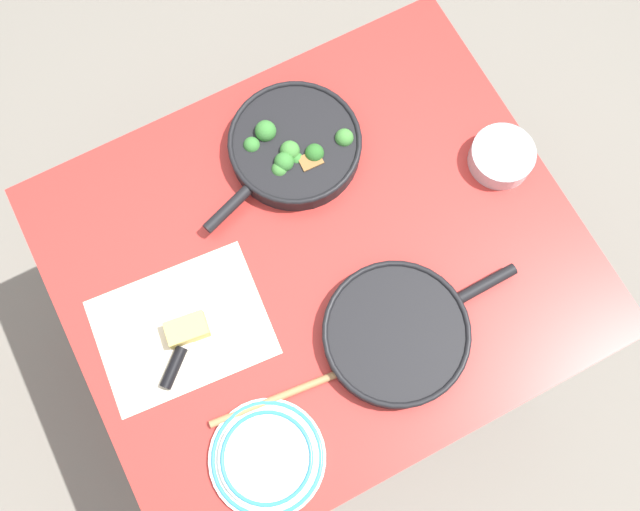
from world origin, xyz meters
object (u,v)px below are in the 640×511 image
Objects in this scene: prep_bowl_steel at (502,157)px; dinner_plate_stack at (267,458)px; skillet_eggs at (397,333)px; skillet_broccoli at (294,146)px; cheese_block at (187,330)px; grater_knife at (182,348)px; wooden_spoon at (327,378)px.

dinner_plate_stack is at bearing 24.12° from prep_bowl_steel.
skillet_eggs reaches higher than dinner_plate_stack.
cheese_block is (0.37, 0.26, -0.01)m from skillet_broccoli.
grater_knife is at bearing 4.03° from prep_bowl_steel.
skillet_broccoli is 0.50m from wooden_spoon.
grater_knife is at bearing 154.94° from skillet_eggs.
skillet_eggs is 2.18× the size of grater_knife.
dinner_plate_stack is (0.17, 0.08, 0.01)m from wooden_spoon.
skillet_broccoli is 0.45m from prep_bowl_steel.
skillet_eggs reaches higher than cheese_block.
prep_bowl_steel is (-0.76, -0.03, 0.00)m from cheese_block.
skillet_eggs is at bearing 30.78° from prep_bowl_steel.
skillet_broccoli reaches higher than skillet_eggs.
skillet_broccoli is at bearing -145.55° from cheese_block.
wooden_spoon is at bearing -176.90° from skillet_eggs.
prep_bowl_steel reaches higher than wooden_spoon.
dinner_plate_stack is (-0.03, 0.30, -0.01)m from cheese_block.
cheese_block is 0.39× the size of dinner_plate_stack.
grater_knife is (0.23, -0.19, 0.00)m from wooden_spoon.
dinner_plate_stack is at bearing 96.12° from cheese_block.
skillet_broccoli is 0.99× the size of wooden_spoon.
skillet_eggs is 0.43m from grater_knife.
skillet_broccoli is 0.65m from dinner_plate_stack.
grater_knife is at bearing 146.80° from wooden_spoon.
dinner_plate_stack is at bearing 39.01° from skillet_broccoli.
prep_bowl_steel is at bearing -37.82° from grater_knife.
cheese_block is 0.30m from dinner_plate_stack.
dinner_plate_stack is at bearing -165.55° from skillet_eggs.
wooden_spoon is at bearing -81.00° from grater_knife.
skillet_broccoli is 2.02× the size of grater_knife.
skillet_broccoli reaches higher than grater_knife.
skillet_eggs is (0.00, 0.46, -0.01)m from skillet_broccoli.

